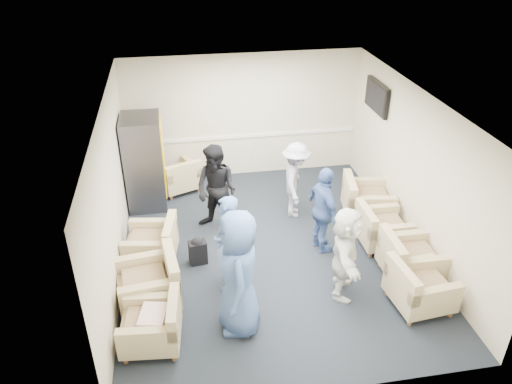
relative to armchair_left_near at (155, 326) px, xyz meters
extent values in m
plane|color=black|center=(1.94, 1.84, -0.31)|extent=(6.00, 6.00, 0.00)
plane|color=white|center=(1.94, 1.84, 2.39)|extent=(6.00, 6.00, 0.00)
cube|color=beige|center=(1.94, 4.84, 1.04)|extent=(5.00, 0.02, 2.70)
cube|color=beige|center=(1.94, -1.16, 1.04)|extent=(5.00, 0.02, 2.70)
cube|color=beige|center=(-0.56, 1.84, 1.04)|extent=(0.02, 6.00, 2.70)
cube|color=beige|center=(4.44, 1.84, 1.04)|extent=(0.02, 6.00, 2.70)
cube|color=white|center=(1.94, 4.82, 0.59)|extent=(4.98, 0.04, 0.06)
cube|color=black|center=(4.38, 3.64, 1.74)|extent=(0.07, 1.00, 0.58)
cube|color=black|center=(4.35, 3.64, 1.74)|extent=(0.01, 0.92, 0.50)
cube|color=#4F4E56|center=(4.42, 3.64, 1.59)|extent=(0.04, 0.10, 0.25)
cube|color=tan|center=(-0.05, 0.01, -0.07)|extent=(0.85, 0.85, 0.26)
cube|color=#846749|center=(-0.05, 0.01, 0.10)|extent=(0.59, 0.56, 0.09)
cube|color=tan|center=(0.27, -0.03, 0.24)|extent=(0.20, 0.79, 0.37)
cube|color=tan|center=(-0.09, 0.84, -0.04)|extent=(0.97, 0.97, 0.29)
cube|color=#846749|center=(-0.09, 0.84, 0.15)|extent=(0.67, 0.64, 0.10)
cube|color=tan|center=(0.27, 0.89, 0.30)|extent=(0.25, 0.88, 0.41)
cube|color=tan|center=(-0.07, 1.90, -0.06)|extent=(0.93, 0.93, 0.27)
cube|color=#846749|center=(-0.07, 1.90, 0.12)|extent=(0.64, 0.61, 0.10)
cube|color=tan|center=(0.26, 1.85, 0.26)|extent=(0.26, 0.82, 0.38)
cube|color=tan|center=(3.88, 0.10, -0.06)|extent=(0.89, 0.89, 0.27)
cube|color=#846749|center=(3.88, 0.10, 0.12)|extent=(0.62, 0.58, 0.10)
cube|color=tan|center=(3.53, 0.07, 0.27)|extent=(0.21, 0.83, 0.39)
cube|color=tan|center=(4.02, 0.76, -0.05)|extent=(0.86, 0.86, 0.28)
cube|color=#846749|center=(4.02, 0.76, 0.14)|extent=(0.60, 0.56, 0.10)
cube|color=tan|center=(3.67, 0.76, 0.29)|extent=(0.15, 0.85, 0.40)
cube|color=tan|center=(3.94, 1.69, -0.07)|extent=(0.81, 0.81, 0.27)
cube|color=#846749|center=(3.94, 1.69, 0.12)|extent=(0.56, 0.52, 0.09)
cube|color=tan|center=(3.60, 1.69, 0.26)|extent=(0.13, 0.81, 0.38)
cube|color=tan|center=(4.00, 2.62, -0.05)|extent=(1.00, 1.00, 0.29)
cube|color=#846749|center=(4.00, 2.62, 0.15)|extent=(0.69, 0.66, 0.10)
cube|color=tan|center=(3.64, 2.68, 0.30)|extent=(0.29, 0.88, 0.41)
cube|color=tan|center=(0.46, 4.32, -0.07)|extent=(1.02, 1.02, 0.26)
cube|color=#846749|center=(0.46, 4.32, 0.10)|extent=(0.67, 0.69, 0.09)
cube|color=tan|center=(0.58, 4.02, 0.24)|extent=(0.77, 0.42, 0.37)
cube|color=#4F4E56|center=(-0.16, 3.84, 0.61)|extent=(0.73, 0.88, 1.85)
cube|color=orange|center=(0.22, 3.84, 0.71)|extent=(0.02, 0.75, 1.48)
cube|color=black|center=(0.22, 3.84, -0.07)|extent=(0.02, 0.44, 0.12)
cube|color=black|center=(0.69, 1.71, -0.11)|extent=(0.32, 0.25, 0.41)
sphere|color=black|center=(0.69, 1.71, 0.08)|extent=(0.21, 0.21, 0.21)
cube|color=silver|center=(0.00, 0.01, 0.17)|extent=(0.42, 0.51, 0.13)
imported|color=#42609F|center=(1.17, 0.14, 0.63)|extent=(0.66, 0.96, 1.89)
imported|color=#42609F|center=(1.12, 1.06, 0.49)|extent=(0.47, 0.64, 1.60)
imported|color=black|center=(1.13, 2.65, 0.53)|extent=(1.04, 1.01, 1.68)
imported|color=silver|center=(2.65, 2.94, 0.44)|extent=(0.78, 1.08, 1.50)
imported|color=#42609F|center=(2.84, 1.73, 0.47)|extent=(0.55, 0.98, 1.57)
imported|color=white|center=(2.84, 0.59, 0.44)|extent=(0.89, 1.46, 1.50)
camera|label=1|loc=(0.51, -5.10, 4.89)|focal=35.00mm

